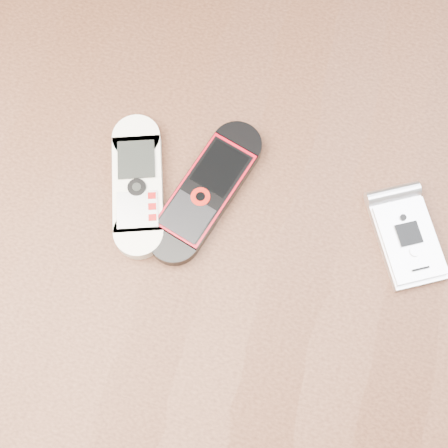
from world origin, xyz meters
TOP-DOWN VIEW (x-y plane):
  - ground at (0.00, 0.00)m, footprint 4.00×4.00m
  - table at (0.00, 0.00)m, footprint 1.20×0.80m
  - nokia_white at (-0.08, 0.02)m, footprint 0.09×0.15m
  - nokia_black_red at (-0.02, 0.03)m, footprint 0.09×0.16m
  - motorola_razr at (0.17, 0.03)m, footprint 0.09×0.11m

SIDE VIEW (x-z plane):
  - ground at x=0.00m, z-range 0.00..0.00m
  - table at x=0.00m, z-range 0.27..1.02m
  - motorola_razr at x=0.17m, z-range 0.75..0.77m
  - nokia_black_red at x=-0.02m, z-range 0.75..0.77m
  - nokia_white at x=-0.08m, z-range 0.75..0.77m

